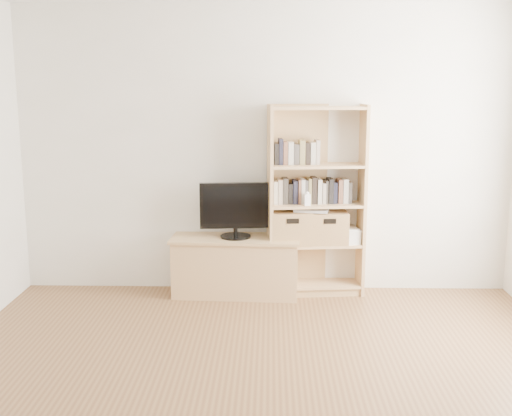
{
  "coord_description": "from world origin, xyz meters",
  "views": [
    {
      "loc": [
        0.05,
        -3.33,
        1.94
      ],
      "look_at": [
        -0.07,
        1.9,
        0.89
      ],
      "focal_mm": 45.0,
      "sensor_mm": 36.0,
      "label": 1
    }
  ],
  "objects_px": {
    "basket_left": "(291,227)",
    "laptop": "(311,210)",
    "bookshelf": "(316,201)",
    "baby_monitor": "(307,200)",
    "television": "(235,210)",
    "basket_right": "(327,227)",
    "tv_stand": "(236,267)"
  },
  "relations": [
    {
      "from": "baby_monitor",
      "to": "tv_stand",
      "type": "bearing_deg",
      "value": 163.46
    },
    {
      "from": "bookshelf",
      "to": "laptop",
      "type": "relative_size",
      "value": 5.71
    },
    {
      "from": "tv_stand",
      "to": "television",
      "type": "relative_size",
      "value": 1.76
    },
    {
      "from": "basket_right",
      "to": "laptop",
      "type": "bearing_deg",
      "value": -174.38
    },
    {
      "from": "television",
      "to": "baby_monitor",
      "type": "bearing_deg",
      "value": -9.56
    },
    {
      "from": "bookshelf",
      "to": "baby_monitor",
      "type": "distance_m",
      "value": 0.14
    },
    {
      "from": "basket_left",
      "to": "laptop",
      "type": "xyz_separation_m",
      "value": [
        0.19,
        0.01,
        0.16
      ]
    },
    {
      "from": "basket_right",
      "to": "basket_left",
      "type": "bearing_deg",
      "value": -178.31
    },
    {
      "from": "television",
      "to": "tv_stand",
      "type": "bearing_deg",
      "value": 0.0
    },
    {
      "from": "bookshelf",
      "to": "television",
      "type": "distance_m",
      "value": 0.73
    },
    {
      "from": "baby_monitor",
      "to": "laptop",
      "type": "xyz_separation_m",
      "value": [
        0.04,
        0.09,
        -0.11
      ]
    },
    {
      "from": "baby_monitor",
      "to": "basket_left",
      "type": "distance_m",
      "value": 0.31
    },
    {
      "from": "tv_stand",
      "to": "laptop",
      "type": "xyz_separation_m",
      "value": [
        0.68,
        0.04,
        0.53
      ]
    },
    {
      "from": "television",
      "to": "basket_left",
      "type": "xyz_separation_m",
      "value": [
        0.5,
        0.03,
        -0.16
      ]
    },
    {
      "from": "tv_stand",
      "to": "baby_monitor",
      "type": "xyz_separation_m",
      "value": [
        0.64,
        -0.05,
        0.64
      ]
    },
    {
      "from": "bookshelf",
      "to": "tv_stand",
      "type": "bearing_deg",
      "value": 178.61
    },
    {
      "from": "television",
      "to": "basket_right",
      "type": "height_order",
      "value": "television"
    },
    {
      "from": "tv_stand",
      "to": "basket_right",
      "type": "xyz_separation_m",
      "value": [
        0.83,
        0.06,
        0.37
      ]
    },
    {
      "from": "television",
      "to": "basket_left",
      "type": "bearing_deg",
      "value": -1.95
    },
    {
      "from": "bookshelf",
      "to": "baby_monitor",
      "type": "relative_size",
      "value": 16.93
    },
    {
      "from": "basket_left",
      "to": "basket_right",
      "type": "height_order",
      "value": "basket_left"
    },
    {
      "from": "tv_stand",
      "to": "basket_left",
      "type": "relative_size",
      "value": 3.1
    },
    {
      "from": "bookshelf",
      "to": "baby_monitor",
      "type": "xyz_separation_m",
      "value": [
        -0.09,
        -0.11,
        0.03
      ]
    },
    {
      "from": "basket_right",
      "to": "laptop",
      "type": "xyz_separation_m",
      "value": [
        -0.15,
        -0.03,
        0.16
      ]
    },
    {
      "from": "television",
      "to": "laptop",
      "type": "distance_m",
      "value": 0.68
    },
    {
      "from": "basket_right",
      "to": "laptop",
      "type": "height_order",
      "value": "laptop"
    },
    {
      "from": "television",
      "to": "bookshelf",
      "type": "bearing_deg",
      "value": -0.75
    },
    {
      "from": "basket_left",
      "to": "bookshelf",
      "type": "bearing_deg",
      "value": 1.09
    },
    {
      "from": "basket_left",
      "to": "baby_monitor",
      "type": "bearing_deg",
      "value": -34.27
    },
    {
      "from": "bookshelf",
      "to": "laptop",
      "type": "height_order",
      "value": "bookshelf"
    },
    {
      "from": "tv_stand",
      "to": "basket_left",
      "type": "distance_m",
      "value": 0.62
    },
    {
      "from": "tv_stand",
      "to": "television",
      "type": "bearing_deg",
      "value": 0.0
    }
  ]
}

